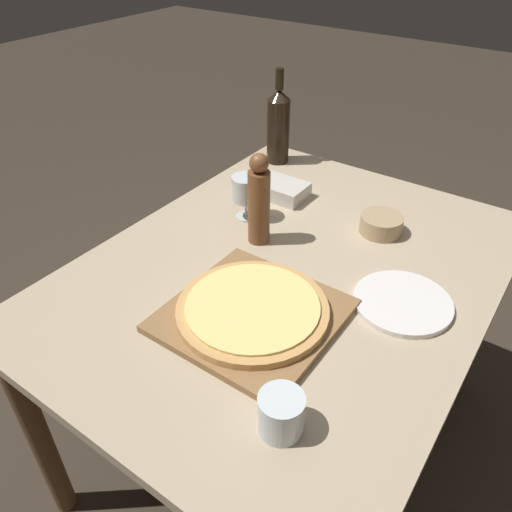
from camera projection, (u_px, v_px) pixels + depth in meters
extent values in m
plane|color=#382D23|center=(281.00, 439.00, 1.73)|extent=(12.00, 12.00, 0.00)
cube|color=tan|center=(289.00, 272.00, 1.30)|extent=(0.96, 1.26, 0.03)
cylinder|color=brown|center=(37.00, 433.00, 1.34)|extent=(0.06, 0.06, 0.72)
cylinder|color=brown|center=(273.00, 239.00, 2.10)|extent=(0.06, 0.06, 0.72)
cylinder|color=brown|center=(478.00, 318.00, 1.70)|extent=(0.06, 0.06, 0.72)
cube|color=olive|center=(253.00, 315.00, 1.13)|extent=(0.36, 0.36, 0.02)
cylinder|color=tan|center=(253.00, 310.00, 1.12)|extent=(0.34, 0.34, 0.02)
cylinder|color=#EAD67A|center=(253.00, 306.00, 1.11)|extent=(0.30, 0.30, 0.01)
cylinder|color=black|center=(278.00, 131.00, 1.74)|extent=(0.08, 0.08, 0.22)
cone|color=black|center=(279.00, 95.00, 1.67)|extent=(0.08, 0.08, 0.04)
cylinder|color=black|center=(280.00, 79.00, 1.64)|extent=(0.03, 0.03, 0.07)
cylinder|color=brown|center=(259.00, 208.00, 1.33)|extent=(0.06, 0.06, 0.21)
sphere|color=brown|center=(259.00, 163.00, 1.26)|extent=(0.05, 0.05, 0.05)
cylinder|color=silver|center=(246.00, 216.00, 1.49)|extent=(0.06, 0.06, 0.00)
cylinder|color=silver|center=(246.00, 208.00, 1.47)|extent=(0.01, 0.01, 0.06)
cylinder|color=silver|center=(246.00, 188.00, 1.44)|extent=(0.08, 0.08, 0.07)
cylinder|color=tan|center=(381.00, 224.00, 1.41)|extent=(0.12, 0.12, 0.05)
cylinder|color=silver|center=(281.00, 413.00, 0.88)|extent=(0.09, 0.09, 0.08)
cylinder|color=white|center=(402.00, 302.00, 1.17)|extent=(0.23, 0.23, 0.01)
cube|color=beige|center=(278.00, 189.00, 1.59)|extent=(0.18, 0.11, 0.05)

